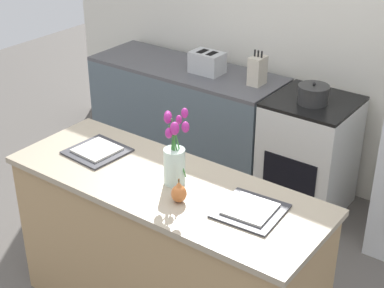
{
  "coord_description": "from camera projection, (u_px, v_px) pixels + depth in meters",
  "views": [
    {
      "loc": [
        1.7,
        -2.06,
        2.56
      ],
      "look_at": [
        0.0,
        0.25,
        1.07
      ],
      "focal_mm": 55.0,
      "sensor_mm": 36.0,
      "label": 1
    }
  ],
  "objects": [
    {
      "name": "back_wall",
      "position": [
        332.0,
        23.0,
        4.36
      ],
      "size": [
        5.2,
        0.08,
        2.7
      ],
      "color": "silver",
      "rests_on": "ground_plane"
    },
    {
      "name": "kitchen_island",
      "position": [
        166.0,
        253.0,
        3.33
      ],
      "size": [
        1.8,
        0.66,
        0.95
      ],
      "color": "tan",
      "rests_on": "ground_plane"
    },
    {
      "name": "back_counter",
      "position": [
        186.0,
        116.0,
        5.05
      ],
      "size": [
        1.68,
        0.6,
        0.89
      ],
      "color": "slate",
      "rests_on": "ground_plane"
    },
    {
      "name": "stove_range",
      "position": [
        308.0,
        155.0,
        4.44
      ],
      "size": [
        0.6,
        0.61,
        0.89
      ],
      "color": "silver",
      "rests_on": "ground_plane"
    },
    {
      "name": "flower_vase",
      "position": [
        175.0,
        157.0,
        3.04
      ],
      "size": [
        0.19,
        0.14,
        0.42
      ],
      "color": "silver",
      "rests_on": "kitchen_island"
    },
    {
      "name": "pear_figurine",
      "position": [
        179.0,
        193.0,
        2.92
      ],
      "size": [
        0.08,
        0.08,
        0.13
      ],
      "color": "#C66B33",
      "rests_on": "kitchen_island"
    },
    {
      "name": "plate_setting_left",
      "position": [
        97.0,
        151.0,
        3.4
      ],
      "size": [
        0.33,
        0.33,
        0.02
      ],
      "color": "#333338",
      "rests_on": "kitchen_island"
    },
    {
      "name": "plate_setting_right",
      "position": [
        250.0,
        210.0,
        2.86
      ],
      "size": [
        0.33,
        0.33,
        0.02
      ],
      "color": "#333338",
      "rests_on": "kitchen_island"
    },
    {
      "name": "toaster",
      "position": [
        207.0,
        63.0,
        4.69
      ],
      "size": [
        0.28,
        0.18,
        0.17
      ],
      "color": "#B7BABC",
      "rests_on": "back_counter"
    },
    {
      "name": "cooking_pot",
      "position": [
        313.0,
        94.0,
        4.16
      ],
      "size": [
        0.22,
        0.22,
        0.16
      ],
      "color": "#2D2D2D",
      "rests_on": "stove_range"
    },
    {
      "name": "knife_block",
      "position": [
        257.0,
        71.0,
        4.46
      ],
      "size": [
        0.1,
        0.14,
        0.27
      ],
      "color": "beige",
      "rests_on": "back_counter"
    }
  ]
}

